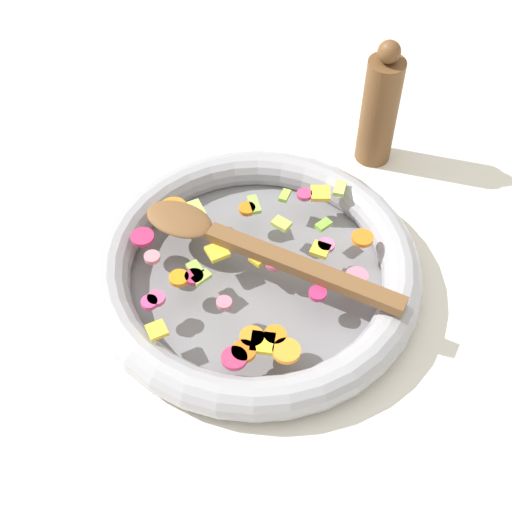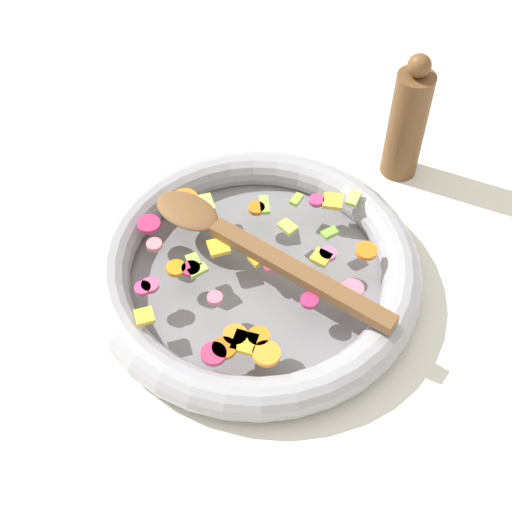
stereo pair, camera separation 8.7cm
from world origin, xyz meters
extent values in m
plane|color=silver|center=(0.00, 0.00, 0.00)|extent=(4.00, 4.00, 0.00)
cylinder|color=slate|center=(0.00, 0.00, 0.01)|extent=(0.37, 0.37, 0.01)
torus|color=#9E9EA5|center=(0.00, 0.00, 0.03)|extent=(0.42, 0.42, 0.05)
cylinder|color=orange|center=(0.13, -0.02, 0.05)|extent=(0.04, 0.04, 0.01)
cylinder|color=orange|center=(0.02, 0.08, 0.05)|extent=(0.03, 0.03, 0.01)
cylinder|color=orange|center=(-0.05, -0.11, 0.05)|extent=(0.04, 0.04, 0.01)
cylinder|color=orange|center=(-0.10, 0.00, 0.05)|extent=(0.02, 0.02, 0.01)
cylinder|color=orange|center=(-0.02, -0.12, 0.05)|extent=(0.04, 0.04, 0.01)
cylinder|color=orange|center=(-0.06, -0.12, 0.05)|extent=(0.04, 0.04, 0.01)
cylinder|color=orange|center=(-0.07, 0.11, 0.05)|extent=(0.05, 0.05, 0.01)
cylinder|color=orange|center=(-0.02, -0.14, 0.05)|extent=(0.04, 0.04, 0.01)
cube|color=#BED450|center=(0.05, 0.04, 0.05)|extent=(0.03, 0.03, 0.01)
cube|color=#B4DA60|center=(0.15, 0.06, 0.05)|extent=(0.03, 0.03, 0.01)
cube|color=#93C349|center=(-0.08, 0.01, 0.05)|extent=(0.02, 0.02, 0.01)
cube|color=#B1D95F|center=(-0.04, 0.10, 0.05)|extent=(0.02, 0.03, 0.01)
cube|color=#80C33D|center=(0.10, 0.01, 0.05)|extent=(0.02, 0.02, 0.01)
cube|color=#9CCA44|center=(0.07, 0.08, 0.05)|extent=(0.02, 0.02, 0.01)
cube|color=#9BCE50|center=(0.03, 0.08, 0.05)|extent=(0.02, 0.03, 0.01)
cube|color=#A3D152|center=(-0.07, -0.01, 0.05)|extent=(0.03, 0.02, 0.01)
cylinder|color=#CB2F5D|center=(-0.08, -0.01, 0.05)|extent=(0.03, 0.03, 0.01)
cylinder|color=#C72B66|center=(0.05, -0.08, 0.05)|extent=(0.03, 0.03, 0.01)
cylinder|color=#D75081|center=(-0.13, -0.02, 0.05)|extent=(0.03, 0.03, 0.01)
cylinder|color=pink|center=(-0.12, 0.04, 0.05)|extent=(0.03, 0.03, 0.01)
cylinder|color=#C43A71|center=(0.10, 0.07, 0.05)|extent=(0.03, 0.03, 0.01)
cylinder|color=#CD2B5D|center=(-0.12, 0.08, 0.05)|extent=(0.04, 0.04, 0.01)
cylinder|color=pink|center=(0.09, -0.02, 0.05)|extent=(0.02, 0.02, 0.01)
cylinder|color=#DE547B|center=(0.02, -0.02, 0.05)|extent=(0.03, 0.03, 0.01)
cylinder|color=#C5305B|center=(-0.08, -0.13, 0.05)|extent=(0.04, 0.04, 0.01)
cylinder|color=pink|center=(-0.06, -0.05, 0.05)|extent=(0.02, 0.02, 0.01)
cylinder|color=#DF4284|center=(-0.14, -0.02, 0.05)|extent=(0.03, 0.03, 0.01)
cylinder|color=pink|center=(0.10, -0.08, 0.05)|extent=(0.04, 0.04, 0.01)
cube|color=gold|center=(0.00, -0.01, 0.05)|extent=(0.02, 0.02, 0.01)
cube|color=yellow|center=(-0.14, -0.06, 0.05)|extent=(0.02, 0.02, 0.01)
cube|color=yellow|center=(0.08, -0.02, 0.05)|extent=(0.03, 0.03, 0.01)
cube|color=yellow|center=(-0.04, -0.12, 0.05)|extent=(0.04, 0.04, 0.01)
cube|color=yellow|center=(-0.04, 0.02, 0.05)|extent=(0.03, 0.03, 0.01)
cube|color=gold|center=(0.12, 0.07, 0.05)|extent=(0.03, 0.03, 0.01)
cube|color=brown|center=(0.04, -0.05, 0.06)|extent=(0.18, 0.21, 0.01)
ellipsoid|color=brown|center=(-0.07, 0.08, 0.06)|extent=(0.10, 0.10, 0.01)
cylinder|color=brown|center=(0.25, 0.15, 0.08)|extent=(0.05, 0.05, 0.17)
sphere|color=brown|center=(0.25, 0.15, 0.18)|extent=(0.03, 0.03, 0.03)
camera|label=1|loc=(-0.21, -0.52, 0.73)|focal=50.00mm
camera|label=2|loc=(-0.12, -0.54, 0.73)|focal=50.00mm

